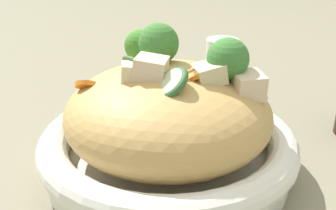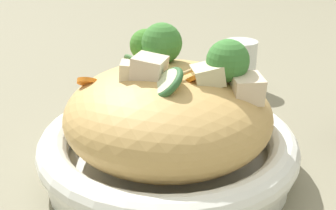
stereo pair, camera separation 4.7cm
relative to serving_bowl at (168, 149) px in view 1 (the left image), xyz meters
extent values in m
plane|color=gray|center=(0.00, 0.00, -0.03)|extent=(3.00, 3.00, 0.00)
cylinder|color=white|center=(0.00, 0.00, -0.02)|extent=(0.29, 0.29, 0.02)
torus|color=white|center=(0.00, 0.00, 0.01)|extent=(0.31, 0.31, 0.04)
ellipsoid|color=tan|center=(0.00, 0.00, 0.05)|extent=(0.24, 0.24, 0.11)
torus|color=tan|center=(-0.01, 0.00, 0.09)|extent=(0.06, 0.06, 0.03)
torus|color=tan|center=(0.03, -0.02, 0.09)|extent=(0.06, 0.05, 0.02)
torus|color=tan|center=(-0.04, 0.01, 0.09)|extent=(0.05, 0.05, 0.02)
torus|color=tan|center=(-0.05, -0.02, 0.10)|extent=(0.06, 0.06, 0.01)
cone|color=#A2BE71|center=(0.03, -0.02, 0.10)|extent=(0.03, 0.03, 0.02)
sphere|color=#3E7B35|center=(0.03, -0.02, 0.12)|extent=(0.06, 0.06, 0.05)
cone|color=#A5B76D|center=(0.06, -0.03, 0.09)|extent=(0.03, 0.03, 0.02)
sphere|color=#417E2E|center=(0.06, -0.03, 0.11)|extent=(0.06, 0.06, 0.04)
cone|color=#9EB770|center=(-0.06, -0.03, 0.09)|extent=(0.02, 0.02, 0.02)
sphere|color=#3D7C36|center=(-0.06, -0.03, 0.12)|extent=(0.06, 0.06, 0.05)
cylinder|color=orange|center=(0.08, 0.05, 0.08)|extent=(0.03, 0.03, 0.02)
cylinder|color=orange|center=(-0.04, -0.04, 0.10)|extent=(0.04, 0.04, 0.02)
cylinder|color=orange|center=(-0.04, 0.00, 0.10)|extent=(0.03, 0.04, 0.02)
cylinder|color=orange|center=(-0.05, -0.08, 0.08)|extent=(0.04, 0.04, 0.02)
cylinder|color=beige|center=(-0.03, 0.04, 0.10)|extent=(0.05, 0.04, 0.03)
torus|color=#2E5C30|center=(-0.03, 0.04, 0.10)|extent=(0.06, 0.05, 0.03)
cylinder|color=beige|center=(0.03, 0.01, 0.10)|extent=(0.04, 0.04, 0.03)
torus|color=#38612F|center=(0.03, 0.01, 0.10)|extent=(0.05, 0.05, 0.03)
cube|color=beige|center=(0.02, 0.03, 0.10)|extent=(0.03, 0.03, 0.02)
cube|color=beige|center=(0.01, 0.02, 0.11)|extent=(0.05, 0.04, 0.03)
cube|color=beige|center=(-0.05, -0.01, 0.10)|extent=(0.05, 0.05, 0.03)
cube|color=beige|center=(-0.08, -0.03, 0.09)|extent=(0.05, 0.05, 0.03)
cylinder|color=silver|center=(0.07, -0.30, 0.01)|extent=(0.06, 0.06, 0.09)
camera|label=1|loc=(-0.22, 0.37, 0.25)|focal=43.84mm
camera|label=2|loc=(-0.26, 0.34, 0.25)|focal=43.84mm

